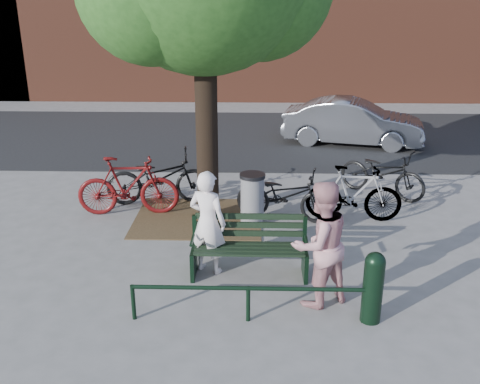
{
  "coord_description": "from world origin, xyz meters",
  "views": [
    {
      "loc": [
        0.06,
        -7.2,
        4.01
      ],
      "look_at": [
        -0.17,
        1.0,
        0.99
      ],
      "focal_mm": 40.0,
      "sensor_mm": 36.0,
      "label": 1
    }
  ],
  "objects_px": {
    "park_bench": "(249,245)",
    "person_left": "(208,222)",
    "bollard": "(373,285)",
    "person_right": "(320,244)",
    "bicycle_c": "(285,195)",
    "litter_bin": "(252,199)",
    "parked_car": "(353,122)"
  },
  "relations": [
    {
      "from": "bicycle_c",
      "to": "parked_car",
      "type": "xyz_separation_m",
      "value": [
        2.2,
        5.54,
        0.15
      ]
    },
    {
      "from": "park_bench",
      "to": "person_left",
      "type": "xyz_separation_m",
      "value": [
        -0.63,
        0.07,
        0.33
      ]
    },
    {
      "from": "person_left",
      "to": "bicycle_c",
      "type": "relative_size",
      "value": 0.87
    },
    {
      "from": "parked_car",
      "to": "litter_bin",
      "type": "bearing_deg",
      "value": 167.59
    },
    {
      "from": "person_left",
      "to": "person_right",
      "type": "relative_size",
      "value": 0.91
    },
    {
      "from": "litter_bin",
      "to": "parked_car",
      "type": "height_order",
      "value": "parked_car"
    },
    {
      "from": "bollard",
      "to": "bicycle_c",
      "type": "xyz_separation_m",
      "value": [
        -0.96,
        3.35,
        -0.04
      ]
    },
    {
      "from": "park_bench",
      "to": "litter_bin",
      "type": "height_order",
      "value": "park_bench"
    },
    {
      "from": "bollard",
      "to": "person_right",
      "type": "bearing_deg",
      "value": 146.39
    },
    {
      "from": "person_right",
      "to": "bicycle_c",
      "type": "distance_m",
      "value": 2.96
    },
    {
      "from": "park_bench",
      "to": "parked_car",
      "type": "bearing_deg",
      "value": 69.65
    },
    {
      "from": "person_right",
      "to": "park_bench",
      "type": "bearing_deg",
      "value": -69.42
    },
    {
      "from": "parked_car",
      "to": "person_right",
      "type": "bearing_deg",
      "value": -178.94
    },
    {
      "from": "park_bench",
      "to": "bollard",
      "type": "height_order",
      "value": "bollard"
    },
    {
      "from": "person_left",
      "to": "parked_car",
      "type": "height_order",
      "value": "person_left"
    },
    {
      "from": "park_bench",
      "to": "person_left",
      "type": "bearing_deg",
      "value": 173.56
    },
    {
      "from": "park_bench",
      "to": "parked_car",
      "type": "height_order",
      "value": "parked_car"
    },
    {
      "from": "person_right",
      "to": "litter_bin",
      "type": "bearing_deg",
      "value": -100.79
    },
    {
      "from": "litter_bin",
      "to": "bicycle_c",
      "type": "distance_m",
      "value": 0.64
    },
    {
      "from": "bollard",
      "to": "park_bench",
      "type": "bearing_deg",
      "value": 142.49
    },
    {
      "from": "park_bench",
      "to": "litter_bin",
      "type": "relative_size",
      "value": 1.8
    },
    {
      "from": "park_bench",
      "to": "parked_car",
      "type": "relative_size",
      "value": 0.45
    },
    {
      "from": "person_left",
      "to": "bicycle_c",
      "type": "distance_m",
      "value": 2.43
    },
    {
      "from": "bollard",
      "to": "parked_car",
      "type": "bearing_deg",
      "value": 82.04
    },
    {
      "from": "litter_bin",
      "to": "bollard",
      "type": "bearing_deg",
      "value": -63.53
    },
    {
      "from": "bollard",
      "to": "bicycle_c",
      "type": "height_order",
      "value": "bollard"
    },
    {
      "from": "bollard",
      "to": "bicycle_c",
      "type": "distance_m",
      "value": 3.48
    },
    {
      "from": "person_left",
      "to": "park_bench",
      "type": "bearing_deg",
      "value": -163.07
    },
    {
      "from": "park_bench",
      "to": "parked_car",
      "type": "xyz_separation_m",
      "value": [
        2.84,
        7.66,
        0.16
      ]
    },
    {
      "from": "litter_bin",
      "to": "parked_car",
      "type": "distance_m",
      "value": 6.39
    },
    {
      "from": "person_left",
      "to": "bicycle_c",
      "type": "height_order",
      "value": "person_left"
    },
    {
      "from": "person_right",
      "to": "bicycle_c",
      "type": "xyz_separation_m",
      "value": [
        -0.31,
        2.92,
        -0.39
      ]
    }
  ]
}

